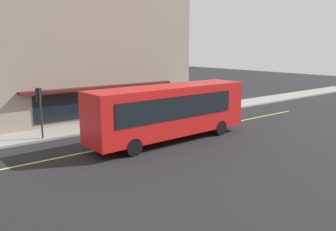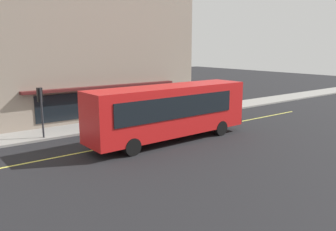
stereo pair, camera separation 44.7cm
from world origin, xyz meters
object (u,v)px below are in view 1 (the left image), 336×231
at_px(traffic_light, 39,101).
at_px(car_black, 180,113).
at_px(bus, 170,110).
at_px(pedestrian_by_curb, 189,101).
at_px(pedestrian_waiting, 131,107).

bearing_deg(traffic_light, car_black, -8.67).
bearing_deg(car_black, traffic_light, 171.33).
bearing_deg(bus, pedestrian_by_curb, 40.88).
height_order(traffic_light, car_black, traffic_light).
xyz_separation_m(bus, car_black, (3.84, 3.61, -1.24)).
bearing_deg(pedestrian_waiting, car_black, -42.62).
height_order(bus, pedestrian_by_curb, bus).
height_order(car_black, pedestrian_waiting, pedestrian_waiting).
distance_m(bus, traffic_light, 8.25).
distance_m(bus, pedestrian_by_curb, 9.33).
xyz_separation_m(traffic_light, pedestrian_waiting, (7.41, 1.05, -1.31)).
bearing_deg(pedestrian_waiting, pedestrian_by_curb, -1.32).
bearing_deg(pedestrian_by_curb, bus, -139.12).
relative_size(bus, car_black, 2.55).
bearing_deg(car_black, bus, -136.79).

